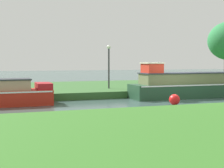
{
  "coord_description": "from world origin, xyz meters",
  "views": [
    {
      "loc": [
        -9.01,
        -15.05,
        2.11
      ],
      "look_at": [
        -3.3,
        1.2,
        0.9
      ],
      "focal_mm": 51.67,
      "sensor_mm": 36.0,
      "label": 1
    }
  ],
  "objects_px": {
    "forest_barge": "(205,85)",
    "lamp_post": "(109,61)",
    "mooring_post_near": "(173,84)",
    "channel_buoy": "(174,100)"
  },
  "relations": [
    {
      "from": "mooring_post_near",
      "to": "channel_buoy",
      "type": "height_order",
      "value": "mooring_post_near"
    },
    {
      "from": "lamp_post",
      "to": "forest_barge",
      "type": "bearing_deg",
      "value": -30.65
    },
    {
      "from": "forest_barge",
      "to": "lamp_post",
      "type": "distance_m",
      "value": 6.06
    },
    {
      "from": "forest_barge",
      "to": "lamp_post",
      "type": "height_order",
      "value": "lamp_post"
    },
    {
      "from": "channel_buoy",
      "to": "lamp_post",
      "type": "bearing_deg",
      "value": 104.12
    },
    {
      "from": "lamp_post",
      "to": "mooring_post_near",
      "type": "xyz_separation_m",
      "value": [
        3.79,
        -1.42,
        -1.48
      ]
    },
    {
      "from": "lamp_post",
      "to": "mooring_post_near",
      "type": "distance_m",
      "value": 4.31
    },
    {
      "from": "forest_barge",
      "to": "mooring_post_near",
      "type": "height_order",
      "value": "forest_barge"
    },
    {
      "from": "forest_barge",
      "to": "lamp_post",
      "type": "relative_size",
      "value": 3.61
    },
    {
      "from": "lamp_post",
      "to": "channel_buoy",
      "type": "relative_size",
      "value": 5.17
    }
  ]
}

